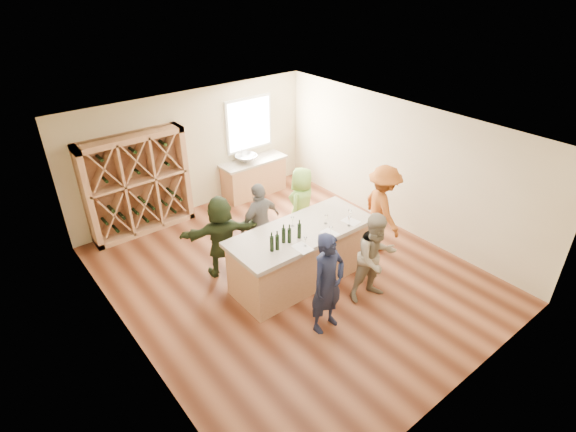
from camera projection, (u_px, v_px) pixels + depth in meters
floor at (290, 276)px, 8.63m from camera, size 6.00×7.00×0.10m
ceiling at (291, 131)px, 7.17m from camera, size 6.00×7.00×0.10m
wall_back at (193, 151)px, 10.30m from camera, size 6.00×0.10×2.80m
wall_front at (473, 320)px, 5.50m from camera, size 6.00×0.10×2.80m
wall_left at (121, 277)px, 6.25m from camera, size 0.10×7.00×2.80m
wall_right at (402, 166)px, 9.55m from camera, size 0.10×7.00×2.80m
window_frame at (249, 124)px, 10.88m from camera, size 1.30×0.06×1.30m
window_pane at (250, 124)px, 10.86m from camera, size 1.18×0.01×1.18m
wine_rack at (138, 185)px, 9.45m from camera, size 2.20×0.45×2.20m
back_counter_base at (254, 178)px, 11.30m from camera, size 1.60×0.58×0.86m
back_counter_top at (253, 161)px, 11.07m from camera, size 1.70×0.62×0.06m
sink at (246, 159)px, 10.90m from camera, size 0.54×0.54×0.19m
faucet at (242, 154)px, 11.00m from camera, size 0.02×0.02×0.30m
tasting_counter_base at (301, 257)px, 8.22m from camera, size 2.60×1.00×1.00m
tasting_counter_top at (302, 232)px, 7.95m from camera, size 2.72×1.12×0.08m
wine_bottle_a at (272, 244)px, 7.29m from camera, size 0.07×0.07×0.27m
wine_bottle_b at (277, 242)px, 7.33m from camera, size 0.07×0.07×0.27m
wine_bottle_c at (284, 236)px, 7.51m from camera, size 0.08×0.08×0.27m
wine_bottle_d at (289, 236)px, 7.51m from camera, size 0.08×0.08×0.27m
wine_bottle_e at (299, 231)px, 7.64m from camera, size 0.08×0.08×0.28m
wine_glass_a at (305, 242)px, 7.44m from camera, size 0.07×0.07×0.16m
wine_glass_b at (331, 232)px, 7.72m from camera, size 0.08×0.08×0.18m
wine_glass_c at (349, 221)px, 8.01m from camera, size 0.08×0.08×0.18m
wine_glass_d at (326, 220)px, 8.08m from camera, size 0.07×0.07×0.16m
wine_glass_e at (350, 215)px, 8.20m from camera, size 0.09×0.09×0.19m
tasting_menu_a at (302, 248)px, 7.44m from camera, size 0.24×0.33×0.00m
tasting_menu_b at (330, 233)px, 7.84m from camera, size 0.24×0.31×0.00m
tasting_menu_c at (351, 221)px, 8.19m from camera, size 0.27×0.34×0.00m
person_near_left at (328, 283)px, 6.95m from camera, size 0.67×0.50×1.76m
person_near_right at (375, 258)px, 7.62m from camera, size 0.89×0.61×1.66m
person_server at (382, 209)px, 8.95m from camera, size 0.93×1.29×1.82m
person_far_mid at (260, 222)px, 8.66m from camera, size 1.02×0.62×1.64m
person_far_right at (302, 205)px, 9.29m from camera, size 0.93×0.78×1.63m
person_far_left at (221, 236)px, 8.26m from camera, size 1.59×1.01×1.61m
wine_glass_f at (292, 222)px, 8.00m from camera, size 0.07×0.07×0.18m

